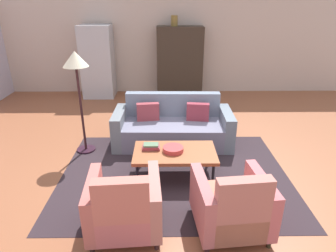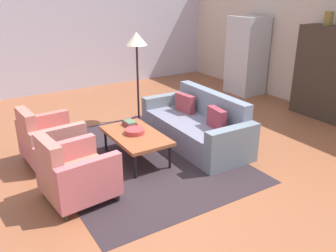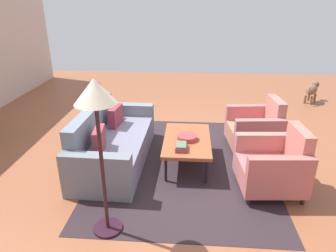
# 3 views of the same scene
# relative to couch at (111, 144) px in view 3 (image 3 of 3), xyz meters

# --- Properties ---
(ground_plane) EXTENTS (11.68, 11.68, 0.00)m
(ground_plane) POSITION_rel_couch_xyz_m (0.37, -1.02, -0.29)
(ground_plane) COLOR #945435
(area_rug) EXTENTS (3.40, 2.60, 0.01)m
(area_rug) POSITION_rel_couch_xyz_m (-0.00, -1.14, -0.28)
(area_rug) COLOR #2E2329
(area_rug) RESTS_ON ground
(couch) EXTENTS (2.12, 0.94, 0.86)m
(couch) POSITION_rel_couch_xyz_m (0.00, 0.00, 0.00)
(couch) COLOR slate
(couch) RESTS_ON ground
(coffee_table) EXTENTS (1.20, 0.70, 0.42)m
(coffee_table) POSITION_rel_couch_xyz_m (-0.00, -1.19, 0.10)
(coffee_table) COLOR black
(coffee_table) RESTS_ON ground
(armchair_left) EXTENTS (0.86, 0.86, 0.88)m
(armchair_left) POSITION_rel_couch_xyz_m (-0.60, -2.35, 0.06)
(armchair_left) COLOR #301B22
(armchair_left) RESTS_ON ground
(armchair_right) EXTENTS (0.88, 0.88, 0.88)m
(armchair_right) POSITION_rel_couch_xyz_m (0.61, -2.35, 0.06)
(armchair_right) COLOR black
(armchair_right) RESTS_ON ground
(fruit_bowl) EXTENTS (0.30, 0.30, 0.07)m
(fruit_bowl) POSITION_rel_couch_xyz_m (-0.03, -1.19, 0.17)
(fruit_bowl) COLOR #B53B3B
(fruit_bowl) RESTS_ON coffee_table
(book_stack) EXTENTS (0.26, 0.17, 0.08)m
(book_stack) POSITION_rel_couch_xyz_m (-0.35, -1.11, 0.17)
(book_stack) COLOR brown
(book_stack) RESTS_ON coffee_table
(floor_lamp) EXTENTS (0.40, 0.40, 1.72)m
(floor_lamp) POSITION_rel_couch_xyz_m (-1.54, -0.34, 1.16)
(floor_lamp) COLOR black
(floor_lamp) RESTS_ON ground
(dog) EXTENTS (0.61, 0.47, 0.48)m
(dog) POSITION_rel_couch_xyz_m (3.25, -4.19, 0.03)
(dog) COLOR brown
(dog) RESTS_ON ground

